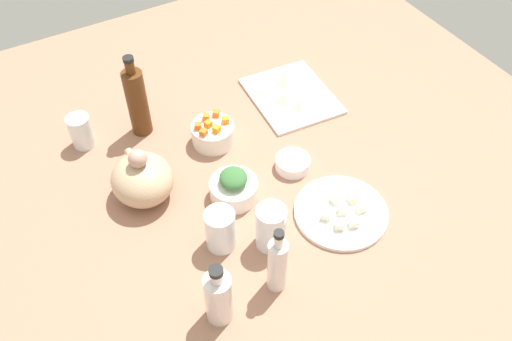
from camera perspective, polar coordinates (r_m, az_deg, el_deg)
tabletop at (r=147.78cm, az=-0.00°, el=-1.69°), size 190.00×190.00×3.00cm
cutting_board at (r=171.91cm, az=3.70°, el=7.76°), size 29.82×25.44×1.00cm
plate_tofu at (r=141.26cm, az=8.83°, el=-4.33°), size 23.93×23.93×1.20cm
bowl_greens at (r=141.78cm, az=-2.33°, el=-2.00°), size 12.56×12.56×5.30cm
bowl_carrots at (r=155.73cm, az=-4.51°, el=3.83°), size 12.13×12.13×6.16cm
bowl_small_side at (r=149.40cm, az=3.91°, el=0.70°), size 9.51×9.51×3.32cm
teapot at (r=142.47cm, az=-11.79°, el=-0.85°), size 18.39×15.93×16.03cm
bottle_0 at (r=118.43cm, az=-3.93°, el=-13.03°), size 6.05×6.05×18.38cm
bottle_1 at (r=121.60cm, az=2.24°, el=-9.74°), size 4.52×4.52×20.16cm
bottle_2 at (r=156.97cm, az=-12.31°, el=7.08°), size 5.81×5.81×25.95cm
drinking_glass_0 at (r=129.81cm, az=1.55°, el=-5.94°), size 7.31×7.31×12.47cm
drinking_glass_1 at (r=130.31cm, az=-3.74°, el=-6.16°), size 7.37×7.37×11.42cm
drinking_glass_2 at (r=160.96cm, az=-17.79°, el=3.92°), size 6.39×6.39×9.93cm
carrot_cube_0 at (r=153.78cm, az=-3.19°, el=5.27°), size 2.23×2.23×1.80cm
carrot_cube_1 at (r=155.10cm, az=-5.23°, el=5.56°), size 2.48×2.48×1.80cm
carrot_cube_2 at (r=151.22cm, az=-4.13°, el=4.31°), size 2.44×2.44×1.80cm
carrot_cube_3 at (r=155.94cm, az=-4.27°, el=5.92°), size 2.53×2.53×1.80cm
carrot_cube_4 at (r=152.62cm, az=-6.07°, el=4.63°), size 2.48×2.48×1.80cm
carrot_cube_5 at (r=152.96cm, az=-5.01°, el=4.85°), size 2.28×2.28×1.80cm
carrot_cube_6 at (r=150.60cm, az=-5.50°, el=3.97°), size 2.50×2.50×1.80cm
chopped_greens_mound at (r=138.35cm, az=-2.38°, el=-0.79°), size 9.99×9.78×3.76cm
tofu_cube_0 at (r=137.95cm, az=7.34°, el=-4.67°), size 3.11×3.11×2.20cm
tofu_cube_1 at (r=141.74cm, az=8.30°, el=-2.89°), size 2.23×2.23×2.20cm
tofu_cube_2 at (r=139.64cm, az=9.02°, el=-4.07°), size 2.95×2.95×2.20cm
tofu_cube_3 at (r=137.63cm, az=10.20°, el=-5.38°), size 2.80×2.80×2.20cm
tofu_cube_4 at (r=140.95cm, az=10.95°, el=-3.80°), size 2.44×2.44×2.20cm
tofu_cube_5 at (r=142.44cm, az=10.05°, el=-2.87°), size 2.42×2.42×2.20cm
tofu_cube_6 at (r=136.62cm, az=8.72°, el=-5.64°), size 2.99×2.99×2.20cm
dumpling_0 at (r=166.12cm, az=4.57°, el=6.86°), size 5.42×5.16×2.73cm
dumpling_1 at (r=168.52cm, az=7.52°, el=7.14°), size 7.06×7.13×2.19cm
dumpling_2 at (r=174.98cm, az=2.99°, el=9.39°), size 5.88×5.42×2.53cm
dumpling_3 at (r=170.44cm, az=1.00°, el=8.14°), size 7.08×7.05×2.14cm
dumpling_4 at (r=168.15cm, az=2.83°, el=7.55°), size 4.97×4.81×2.67cm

